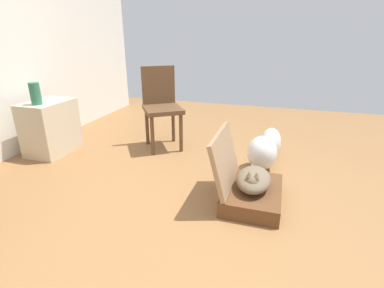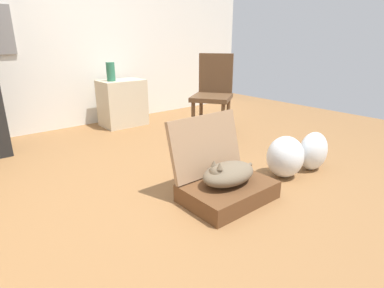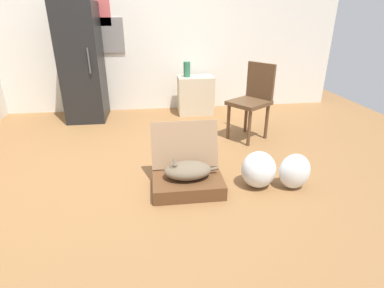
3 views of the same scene
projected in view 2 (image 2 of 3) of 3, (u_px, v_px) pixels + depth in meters
The scene contains 10 objects.
ground_plane at pixel (151, 186), 2.54m from camera, with size 7.68×7.68×0.00m, color olive.
wall_back at pixel (46, 25), 3.77m from camera, with size 6.40×0.15×2.60m.
suitcase_base at pixel (228, 191), 2.31m from camera, with size 0.66×0.47×0.13m, color brown.
suitcase_lid at pixel (206, 145), 2.39m from camera, with size 0.66×0.47×0.04m, color #9B7756.
cat at pixel (228, 174), 2.26m from camera, with size 0.52×0.28×0.20m.
plastic_bag_white at pixel (285, 157), 2.67m from camera, with size 0.33×0.30×0.36m, color silver.
plastic_bag_clear at pixel (313, 151), 2.81m from camera, with size 0.30×0.22×0.35m, color silver.
side_table at pixel (122, 103), 4.24m from camera, with size 0.57×0.40×0.62m, color beige.
vase_tall at pixel (111, 72), 4.00m from camera, with size 0.11×0.11×0.24m, color #2D7051.
chair at pixel (213, 93), 3.66m from camera, with size 0.63×0.62×0.98m.
Camera 2 is at (-1.20, -1.99, 1.14)m, focal length 29.13 mm.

